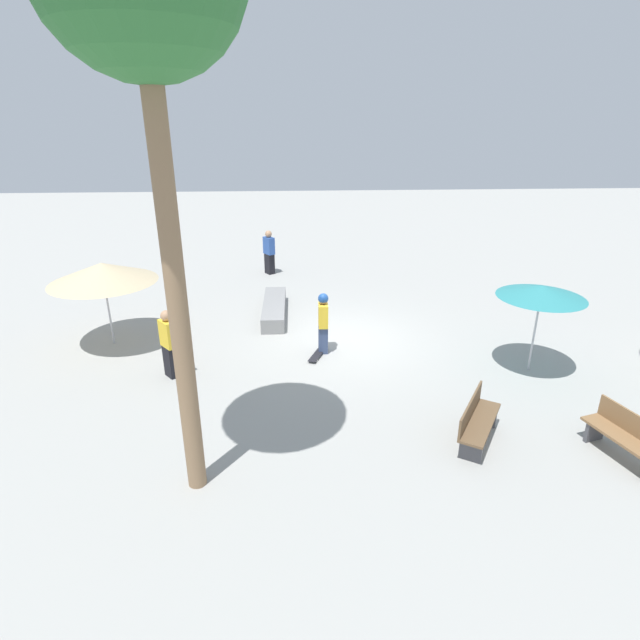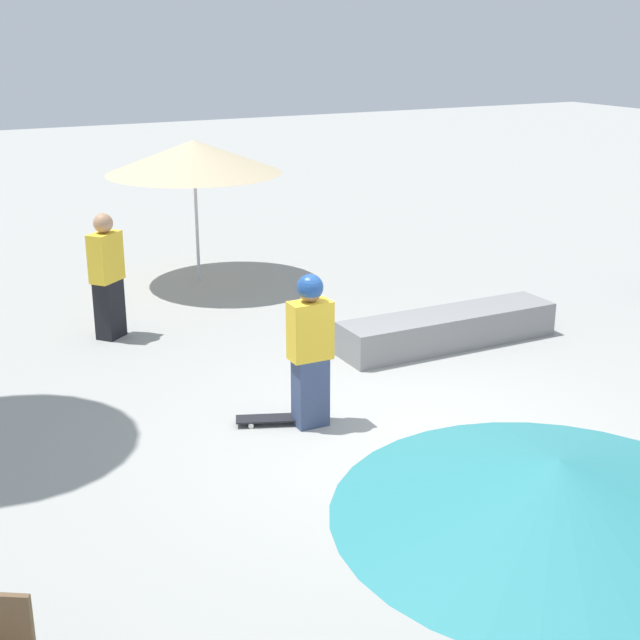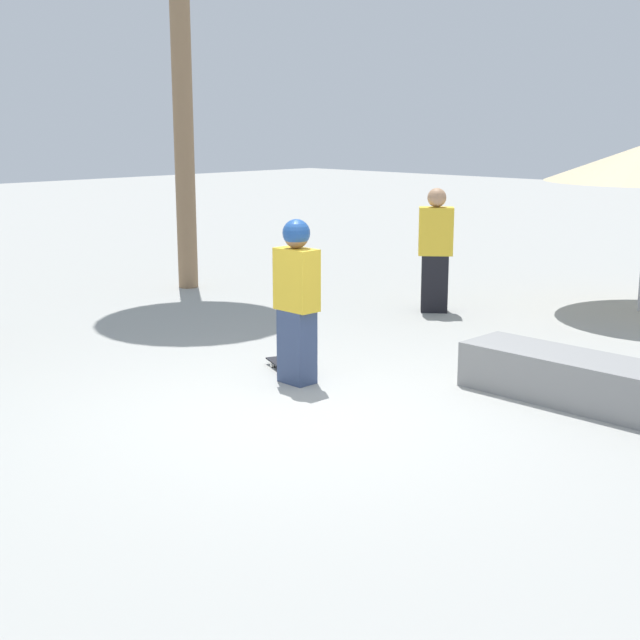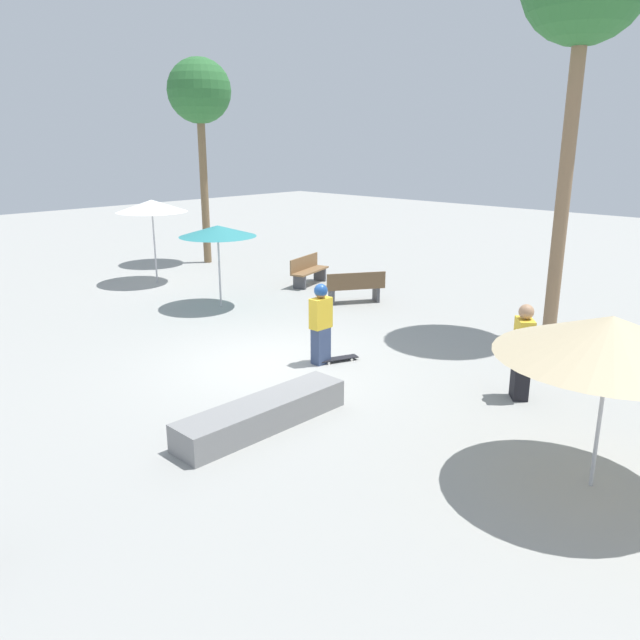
% 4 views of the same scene
% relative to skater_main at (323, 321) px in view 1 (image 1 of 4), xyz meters
% --- Properties ---
extents(ground_plane, '(60.00, 60.00, 0.00)m').
position_rel_skater_main_xyz_m(ground_plane, '(-0.61, -0.70, -0.86)').
color(ground_plane, '#9E9E99').
extents(skater_main, '(0.26, 0.43, 1.59)m').
position_rel_skater_main_xyz_m(skater_main, '(0.00, 0.00, 0.00)').
color(skater_main, '#38476B').
rests_on(skater_main, ground_plane).
extents(skateboard, '(0.49, 0.82, 0.07)m').
position_rel_skater_main_xyz_m(skateboard, '(0.18, 0.31, -0.80)').
color(skateboard, black).
rests_on(skateboard, ground_plane).
extents(concrete_ledge, '(0.68, 2.94, 0.43)m').
position_rel_skater_main_xyz_m(concrete_ledge, '(1.32, -2.64, -0.64)').
color(concrete_ledge, gray).
rests_on(concrete_ledge, ground_plane).
extents(bench_near, '(0.86, 1.66, 0.85)m').
position_rel_skater_main_xyz_m(bench_near, '(-5.03, 4.70, -0.43)').
color(bench_near, '#47474C').
rests_on(bench_near, ground_plane).
extents(bench_far, '(1.23, 1.59, 0.85)m').
position_rel_skater_main_xyz_m(bench_far, '(-2.59, 3.99, -0.43)').
color(bench_far, '#47474C').
rests_on(bench_far, ground_plane).
extents(shade_umbrella_teal, '(1.97, 1.97, 2.12)m').
position_rel_skater_main_xyz_m(shade_umbrella_teal, '(-4.86, 1.28, 1.12)').
color(shade_umbrella_teal, '#B7B7BC').
rests_on(shade_umbrella_teal, ground_plane).
extents(shade_umbrella_tan, '(2.69, 2.69, 2.23)m').
position_rel_skater_main_xyz_m(shade_umbrella_tan, '(5.57, -0.86, 1.12)').
color(shade_umbrella_tan, '#B7B7BC').
rests_on(shade_umbrella_tan, ground_plane).
extents(bystander_watching, '(0.47, 0.52, 1.68)m').
position_rel_skater_main_xyz_m(bystander_watching, '(1.60, -7.10, -0.02)').
color(bystander_watching, black).
rests_on(bystander_watching, ground_plane).
extents(bystander_far, '(0.48, 0.50, 1.64)m').
position_rel_skater_main_xyz_m(bystander_far, '(3.60, 1.08, -0.04)').
color(bystander_far, black).
rests_on(bystander_far, ground_plane).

